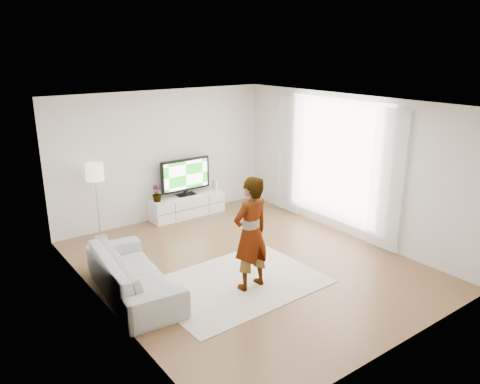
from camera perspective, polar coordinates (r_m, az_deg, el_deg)
floor at (r=8.31m, az=0.85°, el=-8.79°), size 6.00×6.00×0.00m
ceiling at (r=7.51m, az=0.95°, el=10.77°), size 6.00×6.00×0.00m
wall_left at (r=6.66m, az=-16.50°, el=-3.24°), size 0.02×6.00×2.80m
wall_right at (r=9.47m, az=13.03°, el=3.09°), size 0.02×6.00×2.80m
wall_back at (r=10.26m, az=-9.35°, el=4.39°), size 5.00×0.02×2.80m
wall_front at (r=5.85m, az=19.15°, el=-6.40°), size 5.00×0.02×2.80m
window at (r=9.63m, az=11.63°, el=3.73°), size 0.01×2.60×2.50m
curtain_near at (r=8.81m, az=17.48°, el=1.33°), size 0.04×0.70×2.60m
curtain_far at (r=10.49m, az=6.04°, el=4.53°), size 0.04×0.70×2.60m
media_console at (r=10.57m, az=-6.46°, el=-1.64°), size 1.72×0.49×0.48m
television at (r=10.39m, az=-6.66°, el=2.01°), size 1.19×0.23×0.83m
game_console at (r=10.83m, az=-3.09°, el=0.92°), size 0.06×0.18×0.24m
potted_plant at (r=10.11m, az=-10.11°, el=-0.15°), size 0.22×0.22×0.37m
rug at (r=7.68m, az=-0.36°, el=-11.04°), size 2.72×1.99×0.01m
player at (r=7.18m, az=1.33°, el=-5.09°), size 0.69×0.49×1.81m
sofa at (r=7.45m, az=-12.91°, el=-9.63°), size 1.12×2.36×0.67m
floor_lamp at (r=9.40m, az=-17.28°, el=1.96°), size 0.34×0.34×1.52m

